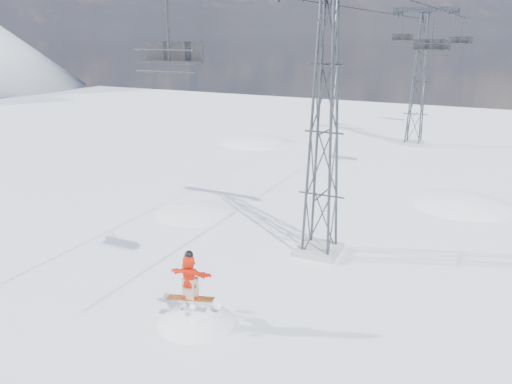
% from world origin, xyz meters
% --- Properties ---
extents(ground, '(120.00, 120.00, 0.00)m').
position_xyz_m(ground, '(0.00, 0.00, 0.00)').
color(ground, white).
rests_on(ground, ground).
extents(snow_terrain, '(39.00, 37.00, 22.00)m').
position_xyz_m(snow_terrain, '(-4.77, 21.24, -9.59)').
color(snow_terrain, white).
rests_on(snow_terrain, ground).
extents(lift_tower_near, '(5.20, 1.80, 11.43)m').
position_xyz_m(lift_tower_near, '(0.80, 8.00, 5.47)').
color(lift_tower_near, '#999999').
rests_on(lift_tower_near, ground).
extents(lift_tower_far, '(5.20, 1.80, 11.43)m').
position_xyz_m(lift_tower_far, '(0.80, 33.00, 5.47)').
color(lift_tower_far, '#999999').
rests_on(lift_tower_far, ground).
extents(haul_cables, '(4.46, 51.00, 0.06)m').
position_xyz_m(haul_cables, '(0.80, 19.50, 10.85)').
color(haul_cables, black).
rests_on(haul_cables, ground).
extents(snowboarder_jump, '(4.40, 4.40, 6.74)m').
position_xyz_m(snowboarder_jump, '(-1.11, 0.78, -1.64)').
color(snowboarder_jump, white).
rests_on(snowboarder_jump, ground).
extents(lift_chair_near, '(1.99, 0.57, 2.47)m').
position_xyz_m(lift_chair_near, '(-1.40, 0.48, 8.87)').
color(lift_chair_near, black).
rests_on(lift_chair_near, ground).
extents(lift_chair_mid, '(2.19, 0.63, 2.72)m').
position_xyz_m(lift_chair_mid, '(3.00, 21.48, 8.68)').
color(lift_chair_mid, black).
rests_on(lift_chair_mid, ground).
extents(lift_chair_far, '(1.86, 0.54, 2.31)m').
position_xyz_m(lift_chair_far, '(-1.40, 35.85, 9.00)').
color(lift_chair_far, black).
rests_on(lift_chair_far, ground).
extents(lift_chair_extra, '(2.18, 0.63, 2.71)m').
position_xyz_m(lift_chair_extra, '(3.00, 42.07, 8.68)').
color(lift_chair_extra, black).
rests_on(lift_chair_extra, ground).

